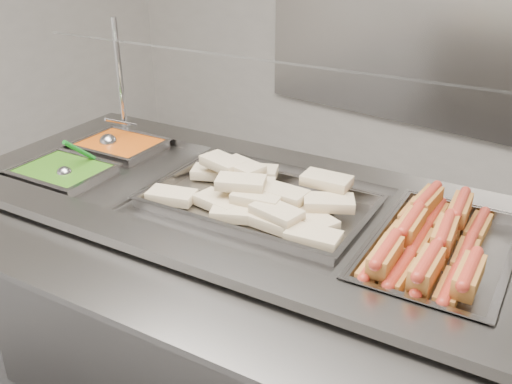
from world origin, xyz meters
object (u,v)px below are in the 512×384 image
Objects in this scene: steam_counter at (244,309)px; ladle at (109,141)px; pan_hotdogs at (439,260)px; sneeze_guard at (277,67)px; serving_spoon at (67,170)px; pan_wraps at (259,207)px.

ladle is at bearing 178.50° from steam_counter.
pan_hotdogs is (0.67, 0.11, 0.45)m from steam_counter.
steam_counter is 0.91m from ladle.
sneeze_guard reaches higher than ladle.
sneeze_guard is at bearing 40.23° from serving_spoon.
steam_counter is 0.92m from sneeze_guard.
serving_spoon is (-0.70, -0.28, 0.04)m from pan_wraps.
ladle reaches higher than pan_hotdogs.
pan_hotdogs is 0.81× the size of pan_wraps.
serving_spoon reaches higher than pan_wraps.
pan_wraps is (0.06, 0.01, 0.46)m from steam_counter.
serving_spoon is at bearing -158.18° from pan_wraps.
ladle reaches higher than pan_wraps.
sneeze_guard is 9.64× the size of serving_spoon.
steam_counter is 0.82m from pan_hotdogs.
sneeze_guard is at bearing 114.64° from pan_wraps.
serving_spoon reaches higher than steam_counter.
sneeze_guard is 8.43× the size of ladle.
serving_spoon is (0.13, -0.29, 0.00)m from ladle.
pan_wraps is 3.70× the size of ladle.
pan_wraps is at bearing 21.82° from serving_spoon.
sneeze_guard is (-0.04, 0.24, 0.89)m from steam_counter.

